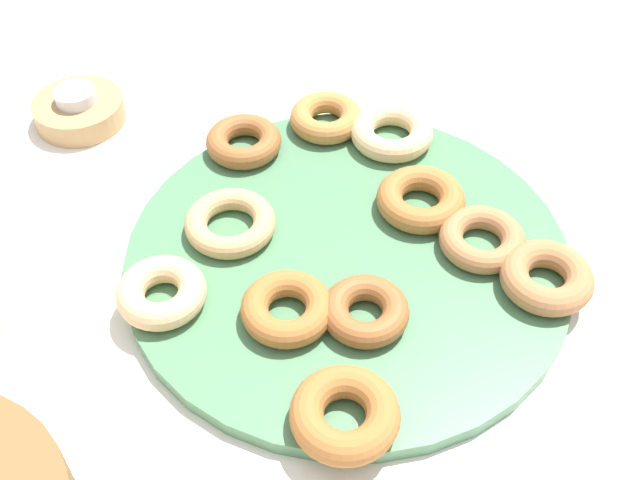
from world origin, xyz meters
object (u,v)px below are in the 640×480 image
candle_holder (79,111)px  donut_9 (421,199)px  donut_5 (345,414)px  donut_7 (161,293)px  donut_4 (392,132)px  tealight (75,96)px  donut_0 (482,239)px  donut_10 (547,277)px  donut_8 (244,141)px  donut_1 (230,223)px  donut_6 (326,118)px  donut_2 (365,311)px  donut_plate (347,256)px  donut_3 (287,309)px

candle_holder → donut_9: bearing=-141.0°
donut_5 → donut_7: donut_5 is taller
donut_4 → tealight: tealight is taller
donut_5 → donut_7: (0.18, 0.09, -0.00)m
donut_0 → tealight: bearing=35.7°
donut_5 → donut_10: bearing=-80.5°
donut_0 → donut_10: (-0.07, -0.02, 0.00)m
donut_8 → tealight: (0.15, 0.14, 0.01)m
donut_1 → donut_4: 0.22m
donut_1 → donut_6: bearing=-57.7°
donut_9 → donut_2: bearing=128.9°
tealight → donut_6: bearing=-123.9°
donut_5 → donut_10: donut_5 is taller
donut_plate → donut_9: 0.10m
donut_4 → donut_7: size_ratio=1.11×
donut_1 → donut_8: size_ratio=1.09×
candle_holder → donut_plate: bearing=-153.7°
donut_10 → tealight: size_ratio=1.84×
donut_8 → donut_10: donut_10 is taller
donut_6 → donut_10: 0.31m
donut_plate → donut_0: size_ratio=5.18×
donut_2 → donut_9: donut_9 is taller
donut_5 → candle_holder: donut_5 is taller
donut_0 → donut_4: bearing=-2.2°
donut_6 → donut_10: bearing=-167.4°
donut_2 → donut_plate: bearing=-18.6°
donut_7 → donut_plate: bearing=-97.4°
donut_8 → donut_7: bearing=136.6°
donut_4 → donut_6: (0.06, 0.05, -0.00)m
donut_3 → donut_6: size_ratio=1.01×
donut_plate → candle_holder: bearing=26.3°
donut_0 → donut_9: donut_9 is taller
donut_1 → donut_2: bearing=-158.3°
donut_6 → donut_10: donut_10 is taller
donut_3 → donut_10: donut_10 is taller
donut_4 → tealight: 0.36m
donut_7 → candle_holder: bearing=-2.0°
donut_9 → donut_10: same height
donut_6 → donut_2: bearing=159.2°
donut_7 → donut_0: bearing=-105.0°
donut_4 → candle_holder: donut_4 is taller
donut_4 → donut_9: same height
donut_10 → donut_4: bearing=3.7°
donut_2 → donut_5: donut_5 is taller
donut_1 → donut_4: bearing=-78.1°
donut_3 → candle_holder: size_ratio=0.80×
donut_7 → candle_holder: size_ratio=0.79×
donut_2 → donut_3: 0.07m
donut_1 → donut_5: donut_5 is taller
donut_6 → candle_holder: bearing=56.1°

